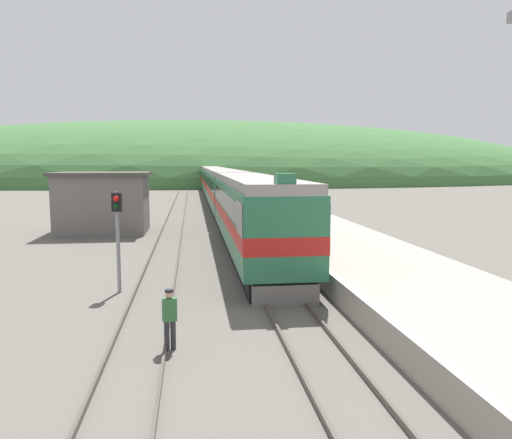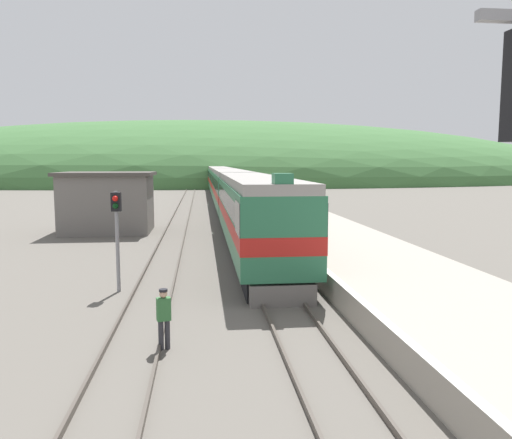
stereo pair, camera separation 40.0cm
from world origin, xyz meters
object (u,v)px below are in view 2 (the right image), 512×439
object	(u,v)px
carriage_fourth	(216,176)
signal_post_siding	(117,220)
express_train_lead_car	(254,213)
carriage_second	(230,190)
carriage_third	(220,181)
track_worker	(164,315)

from	to	relation	value
carriage_fourth	signal_post_siding	xyz separation A→B (m)	(-5.96, -77.16, 0.49)
express_train_lead_car	carriage_second	bearing A→B (deg)	90.00
express_train_lead_car	carriage_third	world-z (taller)	express_train_lead_car
express_train_lead_car	carriage_fourth	world-z (taller)	express_train_lead_car
express_train_lead_car	carriage_second	world-z (taller)	express_train_lead_car
carriage_second	track_worker	xyz separation A→B (m)	(-3.79, -35.57, -1.37)
express_train_lead_car	track_worker	xyz separation A→B (m)	(-3.79, -13.06, -1.38)
carriage_fourth	track_worker	world-z (taller)	carriage_fourth
track_worker	carriage_third	bearing A→B (deg)	86.36
carriage_fourth	track_worker	size ratio (longest dim) A/B	14.04
express_train_lead_car	carriage_second	xyz separation A→B (m)	(0.00, 22.52, -0.01)
carriage_second	signal_post_siding	size ratio (longest dim) A/B	5.95
express_train_lead_car	carriage_fourth	bearing A→B (deg)	90.00
express_train_lead_car	signal_post_siding	bearing A→B (deg)	-130.97
carriage_second	carriage_third	bearing A→B (deg)	90.00
signal_post_siding	track_worker	size ratio (longest dim) A/B	2.36
carriage_third	track_worker	size ratio (longest dim) A/B	14.04
carriage_fourth	signal_post_siding	world-z (taller)	carriage_fourth
carriage_third	express_train_lead_car	bearing A→B (deg)	-90.00
carriage_third	carriage_fourth	size ratio (longest dim) A/B	1.00
carriage_second	carriage_fourth	size ratio (longest dim) A/B	1.00
carriage_second	carriage_third	distance (m)	23.89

